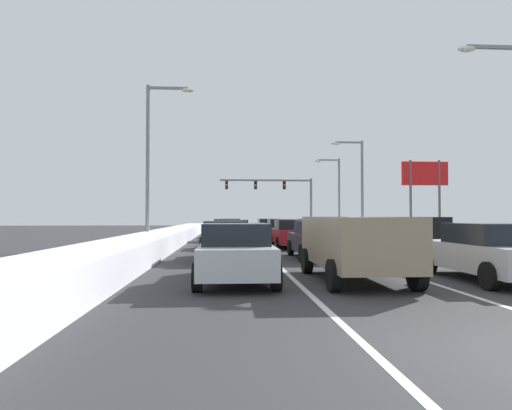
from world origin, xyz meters
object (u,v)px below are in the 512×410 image
at_px(sedan_gray_right_lane_fifth, 308,228).
at_px(sedan_black_left_lane_second, 226,240).
at_px(suv_black_right_lane_second, 400,233).
at_px(street_lamp_left_mid, 154,151).
at_px(sedan_navy_left_lane_fourth, 226,230).
at_px(sedan_gray_left_lane_fifth, 229,228).
at_px(sedan_silver_left_lane_nearest, 235,252).
at_px(sedan_charcoal_center_lane_second, 318,239).
at_px(sedan_red_center_lane_third, 291,234).
at_px(sedan_silver_right_lane_nearest, 489,252).
at_px(sedan_maroon_right_lane_third, 351,234).
at_px(street_lamp_right_mid, 358,179).
at_px(sedan_green_center_lane_fourth, 281,230).
at_px(sedan_white_center_lane_fifth, 269,228).
at_px(street_lamp_right_far, 335,188).
at_px(roadside_sign_right, 425,182).
at_px(traffic_light_gantry, 279,191).
at_px(suv_tan_center_lane_nearest, 355,242).
at_px(sedan_maroon_left_lane_third, 232,233).
at_px(suv_navy_right_lane_fourth, 324,226).

height_order(sedan_gray_right_lane_fifth, sedan_black_left_lane_second, same).
height_order(suv_black_right_lane_second, street_lamp_left_mid, street_lamp_left_mid).
distance_m(sedan_navy_left_lane_fourth, sedan_gray_left_lane_fifth, 5.66).
xyz_separation_m(sedan_gray_right_lane_fifth, sedan_silver_left_lane_nearest, (-6.42, -24.66, 0.00)).
height_order(sedan_charcoal_center_lane_second, sedan_red_center_lane_third, same).
relative_size(sedan_silver_right_lane_nearest, sedan_maroon_right_lane_third, 1.00).
relative_size(sedan_silver_right_lane_nearest, street_lamp_right_mid, 0.57).
bearing_deg(sedan_silver_left_lane_nearest, sedan_charcoal_center_lane_second, 61.55).
relative_size(sedan_green_center_lane_fourth, sedan_white_center_lane_fifth, 1.00).
xyz_separation_m(sedan_black_left_lane_second, street_lamp_right_far, (11.27, 28.23, 3.85)).
bearing_deg(sedan_green_center_lane_fourth, sedan_charcoal_center_lane_second, -90.06).
bearing_deg(sedan_gray_right_lane_fifth, sedan_red_center_lane_third, -104.64).
bearing_deg(sedan_gray_left_lane_fifth, sedan_maroon_right_lane_third, -63.66).
bearing_deg(roadside_sign_right, sedan_white_center_lane_fifth, 146.64).
height_order(sedan_black_left_lane_second, street_lamp_right_far, street_lamp_right_far).
height_order(sedan_black_left_lane_second, traffic_light_gantry, traffic_light_gantry).
xyz_separation_m(suv_tan_center_lane_nearest, sedan_gray_left_lane_fifth, (-3.07, 25.49, -0.25)).
distance_m(sedan_maroon_right_lane_third, sedan_maroon_left_lane_third, 6.41).
bearing_deg(sedan_charcoal_center_lane_second, street_lamp_left_mid, 135.99).
distance_m(suv_black_right_lane_second, sedan_gray_left_lane_fifth, 20.17).
distance_m(suv_black_right_lane_second, sedan_red_center_lane_third, 7.22).
bearing_deg(sedan_navy_left_lane_fourth, sedan_maroon_right_lane_third, -47.64).
relative_size(sedan_silver_right_lane_nearest, sedan_black_left_lane_second, 1.00).
bearing_deg(sedan_silver_right_lane_nearest, sedan_black_left_lane_second, 137.05).
bearing_deg(street_lamp_right_mid, street_lamp_right_far, 86.93).
bearing_deg(street_lamp_right_mid, sedan_silver_right_lane_nearest, -98.79).
relative_size(suv_tan_center_lane_nearest, street_lamp_right_far, 0.64).
relative_size(sedan_silver_right_lane_nearest, sedan_maroon_left_lane_third, 1.00).
bearing_deg(suv_tan_center_lane_nearest, sedan_gray_left_lane_fifth, 96.86).
bearing_deg(roadside_sign_right, suv_navy_right_lane_fourth, 173.28).
height_order(sedan_navy_left_lane_fourth, sedan_gray_left_lane_fifth, same).
bearing_deg(suv_black_right_lane_second, sedan_gray_right_lane_fifth, 91.49).
relative_size(sedan_maroon_right_lane_third, sedan_navy_left_lane_fourth, 1.00).
xyz_separation_m(suv_tan_center_lane_nearest, sedan_silver_left_lane_nearest, (-3.12, 0.04, -0.25)).
distance_m(sedan_charcoal_center_lane_second, sedan_black_left_lane_second, 3.72).
bearing_deg(sedan_gray_left_lane_fifth, suv_tan_center_lane_nearest, -83.14).
bearing_deg(sedan_red_center_lane_third, sedan_maroon_right_lane_third, -4.90).
xyz_separation_m(suv_navy_right_lane_fourth, sedan_black_left_lane_second, (-6.67, -12.79, -0.25)).
bearing_deg(suv_navy_right_lane_fourth, street_lamp_right_mid, 54.69).
height_order(sedan_charcoal_center_lane_second, sedan_navy_left_lane_fourth, same).
distance_m(suv_navy_right_lane_fourth, sedan_white_center_lane_fifth, 6.63).
bearing_deg(sedan_gray_right_lane_fifth, roadside_sign_right, -43.78).
relative_size(suv_navy_right_lane_fourth, sedan_gray_left_lane_fifth, 1.09).
relative_size(suv_tan_center_lane_nearest, sedan_maroon_left_lane_third, 1.09).
distance_m(sedan_navy_left_lane_fourth, street_lamp_right_far, 18.83).
xyz_separation_m(sedan_maroon_left_lane_third, roadside_sign_right, (13.10, 5.12, 3.25)).
height_order(street_lamp_right_far, street_lamp_left_mid, street_lamp_left_mid).
xyz_separation_m(sedan_maroon_right_lane_third, suv_navy_right_lane_fourth, (-0.05, 6.50, 0.25)).
height_order(suv_tan_center_lane_nearest, sedan_green_center_lane_fourth, suv_tan_center_lane_nearest).
distance_m(sedan_green_center_lane_fourth, street_lamp_left_mid, 10.36).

